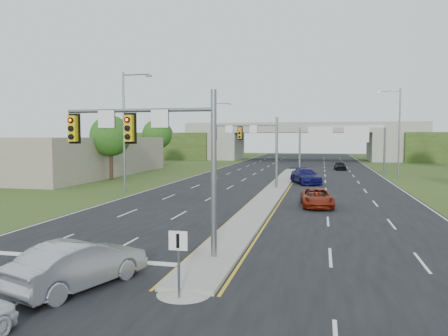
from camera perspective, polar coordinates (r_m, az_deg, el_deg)
name	(u,v)px	position (r m, az deg, el deg)	size (l,w,h in m)	color
ground	(214,260)	(18.41, -1.33, -11.98)	(240.00, 240.00, 0.00)	#2E4117
road	(285,179)	(52.58, 7.96, -1.49)	(24.00, 160.00, 0.02)	black
median	(274,191)	(40.69, 6.56, -2.98)	(2.00, 54.00, 0.16)	gray
median_nose	(184,292)	(14.72, -5.25, -15.77)	(2.00, 2.00, 0.16)	gray
lane_markings	(274,185)	(46.61, 6.60, -2.17)	(23.72, 160.00, 0.01)	gold
signal_mast_near	(160,146)	(18.30, -8.31, 2.89)	(6.62, 0.60, 7.00)	slate
signal_mast_far	(253,141)	(42.59, 3.85, 3.59)	(6.62, 0.60, 7.00)	slate
keep_right_sign	(178,253)	(13.81, -5.98, -10.95)	(0.60, 0.13, 2.20)	slate
sign_gantry	(340,136)	(62.12, 14.95, 4.10)	(11.58, 0.44, 6.67)	slate
overpass	(302,144)	(97.26, 10.19, 3.13)	(80.00, 14.00, 8.10)	gray
lightpole_l_mid	(126,126)	(41.12, -12.68, 5.41)	(2.85, 0.25, 11.00)	slate
lightpole_l_far	(216,131)	(74.28, -1.00, 4.88)	(2.85, 0.25, 11.00)	slate
lightpole_r_far	(398,129)	(57.87, 21.73, 4.81)	(2.85, 0.25, 11.00)	slate
tree_l_near	(111,136)	(53.05, -14.59, 4.06)	(4.80, 4.80, 7.60)	#382316
tree_l_mid	(157,134)	(77.51, -8.73, 4.36)	(5.20, 5.20, 8.12)	#382316
tree_back_a	(162,134)	(118.93, -8.15, 4.42)	(6.00, 6.00, 8.85)	#382316
tree_back_b	(212,135)	(114.70, -1.58, 4.31)	(5.60, 5.60, 8.32)	#382316
tree_back_c	(407,135)	(112.89, 22.82, 4.00)	(5.60, 5.60, 8.32)	#382316
commercial_building	(60,156)	(62.48, -20.61, 1.46)	(18.00, 30.00, 5.00)	gray
car_silver	(80,264)	(15.78, -18.34, -11.82)	(1.71, 4.89, 1.61)	#929399
car_far_a	(317,198)	(32.46, 12.05, -3.81)	(2.19, 4.76, 1.32)	maroon
car_far_b	(306,176)	(48.12, 10.61, -1.05)	(2.28, 5.60, 1.62)	#0C0B44
car_far_c	(340,166)	(68.99, 14.93, 0.29)	(1.54, 3.83, 1.31)	black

